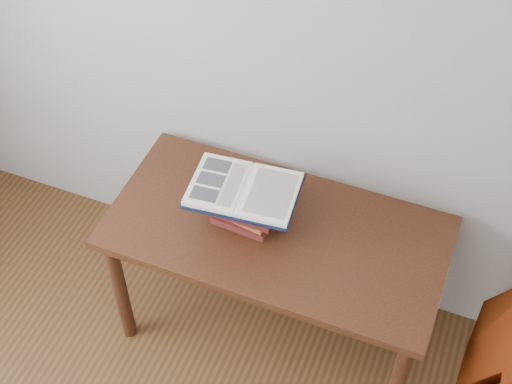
% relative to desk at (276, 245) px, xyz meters
% --- Properties ---
extents(desk, '(1.30, 0.65, 0.70)m').
position_rel_desk_xyz_m(desk, '(0.00, 0.00, 0.00)').
color(desk, '#4E2413').
rests_on(desk, ground).
extents(book_stack, '(0.26, 0.19, 0.18)m').
position_rel_desk_xyz_m(book_stack, '(-0.13, 0.01, 0.19)').
color(book_stack, maroon).
rests_on(book_stack, desk).
extents(open_book, '(0.42, 0.31, 0.03)m').
position_rel_desk_xyz_m(open_book, '(-0.12, -0.02, 0.30)').
color(open_book, black).
rests_on(open_book, book_stack).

